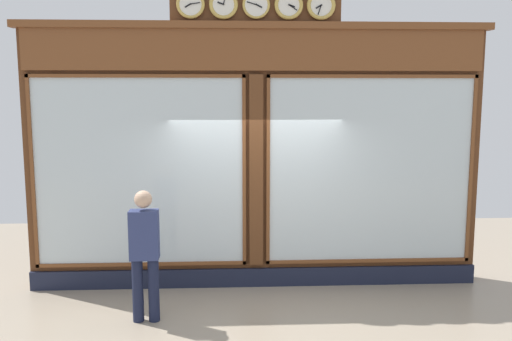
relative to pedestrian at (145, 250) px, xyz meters
The scene contains 2 objects.
shop_facade 2.23m from the pedestrian, 137.56° to the right, with size 6.79×0.42×4.39m.
pedestrian is the anchor object (origin of this frame).
Camera 1 is at (0.40, 7.90, 2.89)m, focal length 38.34 mm.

